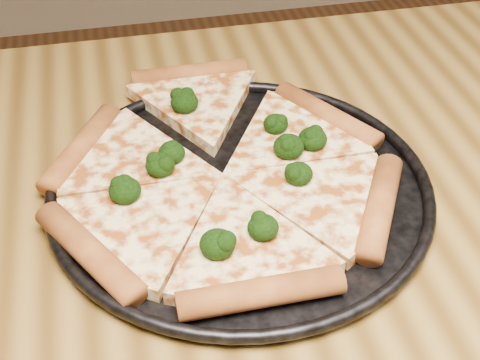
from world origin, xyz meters
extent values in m
cube|color=olive|center=(0.00, 0.00, 0.73)|extent=(1.20, 0.90, 0.04)
cylinder|color=black|center=(-0.10, 0.14, 0.75)|extent=(0.32, 0.32, 0.01)
torus|color=black|center=(-0.10, 0.14, 0.76)|extent=(0.33, 0.33, 0.01)
cylinder|color=#B0652C|center=(0.01, 0.22, 0.77)|extent=(0.08, 0.12, 0.02)
cylinder|color=#B0652C|center=(-0.11, 0.32, 0.77)|extent=(0.12, 0.02, 0.02)
cylinder|color=#B0652C|center=(-0.23, 0.21, 0.77)|extent=(0.08, 0.12, 0.02)
cylinder|color=#B0652C|center=(-0.23, 0.08, 0.77)|extent=(0.08, 0.12, 0.02)
cylinder|color=#B0652C|center=(-0.11, 0.01, 0.77)|extent=(0.12, 0.02, 0.02)
cylinder|color=#B0652C|center=(0.01, 0.08, 0.77)|extent=(0.08, 0.12, 0.02)
ellipsoid|color=black|center=(-0.05, 0.16, 0.78)|extent=(0.03, 0.03, 0.02)
ellipsoid|color=black|center=(-0.13, 0.06, 0.78)|extent=(0.03, 0.03, 0.02)
ellipsoid|color=black|center=(-0.05, 0.20, 0.78)|extent=(0.02, 0.02, 0.02)
ellipsoid|color=black|center=(-0.02, 0.17, 0.78)|extent=(0.03, 0.03, 0.02)
ellipsoid|color=black|center=(-0.10, 0.07, 0.78)|extent=(0.02, 0.02, 0.02)
ellipsoid|color=black|center=(-0.15, 0.18, 0.78)|extent=(0.02, 0.02, 0.02)
ellipsoid|color=black|center=(-0.13, 0.25, 0.78)|extent=(0.03, 0.03, 0.02)
ellipsoid|color=black|center=(-0.05, 0.12, 0.78)|extent=(0.02, 0.02, 0.02)
ellipsoid|color=black|center=(-0.16, 0.16, 0.78)|extent=(0.03, 0.03, 0.02)
ellipsoid|color=black|center=(-0.20, 0.13, 0.78)|extent=(0.03, 0.03, 0.02)
camera|label=1|loc=(-0.19, -0.30, 1.13)|focal=50.50mm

